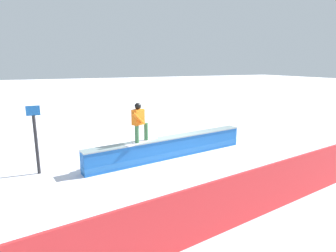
{
  "coord_description": "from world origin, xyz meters",
  "views": [
    {
      "loc": [
        4.28,
        9.17,
        3.43
      ],
      "look_at": [
        0.58,
        1.09,
        1.47
      ],
      "focal_mm": 30.39,
      "sensor_mm": 36.0,
      "label": 1
    }
  ],
  "objects": [
    {
      "name": "grind_box",
      "position": [
        0.0,
        0.0,
        0.35
      ],
      "size": [
        6.56,
        1.5,
        0.78
      ],
      "color": "blue",
      "rests_on": "ground_plane"
    },
    {
      "name": "ground_plane",
      "position": [
        0.0,
        0.0,
        0.0
      ],
      "size": [
        120.0,
        120.0,
        0.0
      ],
      "primitive_type": "plane",
      "color": "white"
    },
    {
      "name": "trail_marker",
      "position": [
        4.47,
        -0.29,
        1.16
      ],
      "size": [
        0.4,
        0.1,
        2.18
      ],
      "color": "#262628",
      "rests_on": "ground_plane"
    },
    {
      "name": "snowboarder",
      "position": [
        1.27,
        0.23,
        1.53
      ],
      "size": [
        1.4,
        0.89,
        1.37
      ],
      "color": "silver",
      "rests_on": "grind_box"
    },
    {
      "name": "safety_fence",
      "position": [
        0.0,
        4.66,
        0.6
      ],
      "size": [
        12.87,
        2.08,
        1.2
      ],
      "primitive_type": "cube",
      "rotation": [
        0.0,
        0.0,
        0.16
      ],
      "color": "red",
      "rests_on": "ground_plane"
    }
  ]
}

